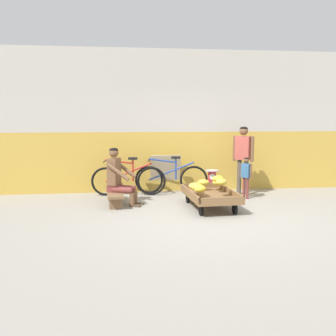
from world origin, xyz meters
TOP-DOWN VIEW (x-y plane):
  - ground_plane at (0.00, 0.00)m, footprint 80.00×80.00m
  - back_wall at (0.00, 2.65)m, footprint 16.00×0.30m
  - banana_cart at (0.20, 0.75)m, footprint 0.93×1.49m
  - banana_pile at (0.16, 0.82)m, footprint 0.82×0.95m
  - low_bench at (-1.63, 1.27)m, footprint 0.38×1.12m
  - vendor_seated at (-1.55, 1.24)m, footprint 0.73×0.61m
  - plastic_crate at (0.47, 1.75)m, footprint 0.36×0.28m
  - weighing_scale at (0.47, 1.75)m, footprint 0.30×0.30m
  - bicycle_near_left at (-1.34, 2.11)m, footprint 1.66×0.48m
  - bicycle_far_left at (-0.37, 2.19)m, footprint 1.66×0.48m
  - sign_board at (-0.48, 2.46)m, footprint 0.70×0.26m
  - customer_adult at (1.20, 1.88)m, footprint 0.39×0.36m
  - customer_child at (1.15, 1.48)m, footprint 0.20×0.23m
  - shopping_bag at (0.57, 1.33)m, footprint 0.18×0.12m

SIDE VIEW (x-z plane):
  - ground_plane at x=0.00m, z-range 0.00..0.00m
  - shopping_bag at x=0.57m, z-range 0.00..0.24m
  - plastic_crate at x=0.47m, z-range 0.00..0.30m
  - low_bench at x=-1.63m, z-range 0.06..0.33m
  - banana_cart at x=0.20m, z-range 0.06..0.42m
  - bicycle_near_left at x=-1.34m, z-range -0.08..0.78m
  - bicycle_far_left at x=-0.37m, z-range -0.08..0.78m
  - sign_board at x=-0.48m, z-range 0.00..0.87m
  - weighing_scale at x=0.47m, z-range 0.31..0.60m
  - banana_pile at x=0.16m, z-range 0.33..0.58m
  - customer_child at x=1.15m, z-range 0.10..0.99m
  - vendor_seated at x=-1.55m, z-range 0.00..1.14m
  - customer_adult at x=1.20m, z-range 0.19..1.72m
  - back_wall at x=0.00m, z-range 0.00..3.27m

